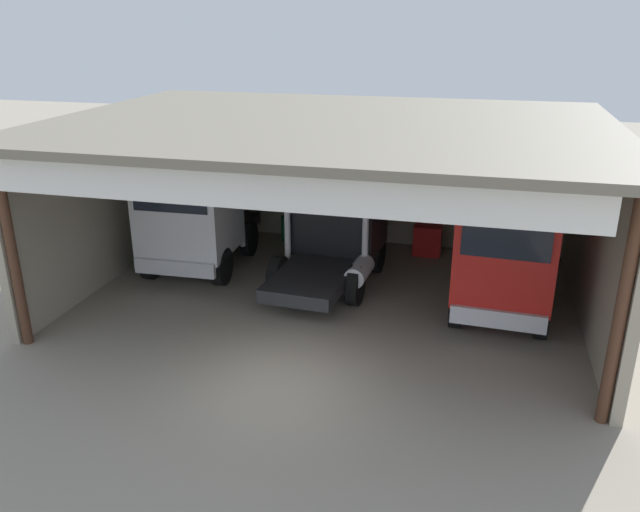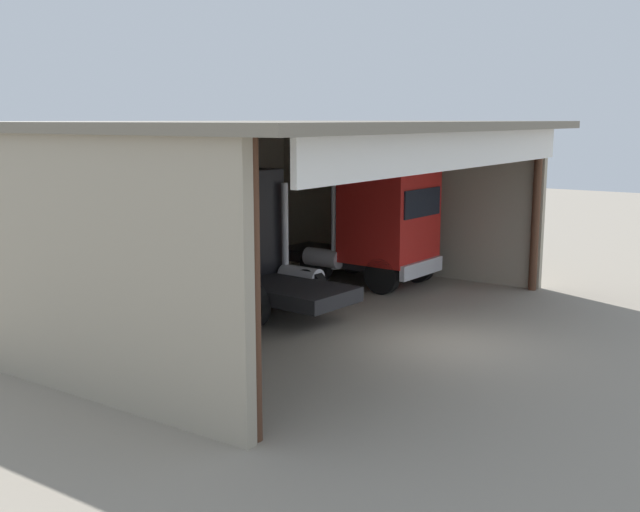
{
  "view_description": "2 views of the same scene",
  "coord_description": "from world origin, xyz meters",
  "views": [
    {
      "loc": [
        3.72,
        -11.36,
        7.44
      ],
      "look_at": [
        0.0,
        3.36,
        1.66
      ],
      "focal_mm": 35.71,
      "sensor_mm": 36.0,
      "label": 1
    },
    {
      "loc": [
        -15.15,
        -7.04,
        4.99
      ],
      "look_at": [
        0.0,
        3.36,
        1.66
      ],
      "focal_mm": 42.38,
      "sensor_mm": 36.0,
      "label": 2
    }
  ],
  "objects": [
    {
      "name": "truck_white_left_bay",
      "position": [
        -4.44,
        5.37,
        1.95
      ],
      "size": [
        2.8,
        5.2,
        3.74
      ],
      "rotation": [
        0.0,
        0.0,
        3.17
      ],
      "color": "white",
      "rests_on": "ground"
    },
    {
      "name": "ground_plane",
      "position": [
        0.0,
        0.0,
        0.0
      ],
      "size": [
        80.0,
        80.0,
        0.0
      ],
      "primitive_type": "plane",
      "color": "gray",
      "rests_on": "ground"
    },
    {
      "name": "truck_black_center_right_bay",
      "position": [
        -0.21,
        6.04,
        1.9
      ],
      "size": [
        2.83,
        5.31,
        3.69
      ],
      "rotation": [
        0.0,
        0.0,
        -0.07
      ],
      "color": "black",
      "rests_on": "ground"
    },
    {
      "name": "workshop_shed",
      "position": [
        0.0,
        5.57,
        3.47
      ],
      "size": [
        14.06,
        10.51,
        4.95
      ],
      "color": "#9E937F",
      "rests_on": "ground"
    },
    {
      "name": "truck_red_yard_outside",
      "position": [
        4.54,
        4.29,
        1.81
      ],
      "size": [
        2.58,
        5.1,
        3.5
      ],
      "rotation": [
        0.0,
        0.0,
        3.09
      ],
      "color": "red",
      "rests_on": "ground"
    },
    {
      "name": "tool_cart",
      "position": [
        2.32,
        8.61,
        0.5
      ],
      "size": [
        0.9,
        0.6,
        1.0
      ],
      "primitive_type": "cube",
      "color": "red",
      "rests_on": "ground"
    },
    {
      "name": "oil_drum",
      "position": [
        -2.48,
        8.84,
        0.44
      ],
      "size": [
        0.58,
        0.58,
        0.88
      ],
      "primitive_type": "cylinder",
      "color": "#197233",
      "rests_on": "ground"
    }
  ]
}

